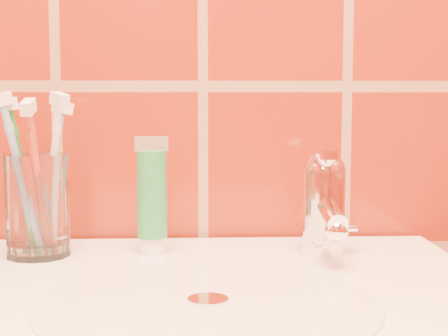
{
  "coord_description": "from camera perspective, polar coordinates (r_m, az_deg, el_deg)",
  "views": [
    {
      "loc": [
        -0.01,
        0.33,
        1.03
      ],
      "look_at": [
        0.02,
        1.08,
        0.95
      ],
      "focal_mm": 55.0,
      "sensor_mm": 36.0,
      "label": 1
    }
  ],
  "objects": [
    {
      "name": "glass_tumbler",
      "position": [
        0.8,
        -15.27,
        -3.01
      ],
      "size": [
        0.09,
        0.09,
        0.12
      ],
      "primitive_type": "cylinder",
      "rotation": [
        0.0,
        0.0,
        -0.27
      ],
      "color": "white",
      "rests_on": "pedestal_sink"
    },
    {
      "name": "toothpaste_tube",
      "position": [
        0.78,
        -6.0,
        -2.61
      ],
      "size": [
        0.04,
        0.03,
        0.13
      ],
      "rotation": [
        0.0,
        0.0,
        0.13
      ],
      "color": "white",
      "rests_on": "pedestal_sink"
    },
    {
      "name": "faucet",
      "position": [
        0.78,
        8.34,
        -2.61
      ],
      "size": [
        0.05,
        0.11,
        0.12
      ],
      "color": "white",
      "rests_on": "pedestal_sink"
    },
    {
      "name": "toothbrush_0",
      "position": [
        0.78,
        -14.07,
        -0.67
      ],
      "size": [
        0.09,
        0.09,
        0.2
      ],
      "primitive_type": null,
      "rotation": [
        0.2,
        0.0,
        0.8
      ],
      "color": "white",
      "rests_on": "glass_tumbler"
    },
    {
      "name": "toothbrush_1",
      "position": [
        0.81,
        -14.34,
        -0.82
      ],
      "size": [
        0.1,
        0.09,
        0.19
      ],
      "primitive_type": null,
      "rotation": [
        0.23,
        0.0,
        2.18
      ],
      "color": "#688EB9",
      "rests_on": "glass_tumbler"
    },
    {
      "name": "toothbrush_2",
      "position": [
        0.77,
        -15.2,
        -1.16
      ],
      "size": [
        0.04,
        0.13,
        0.2
      ],
      "primitive_type": null,
      "rotation": [
        0.31,
        0.0,
        -0.07
      ],
      "color": "#AA3924",
      "rests_on": "glass_tumbler"
    },
    {
      "name": "toothbrush_3",
      "position": [
        0.78,
        -16.32,
        -0.94
      ],
      "size": [
        0.07,
        0.06,
        0.19
      ],
      "primitive_type": null,
      "rotation": [
        0.17,
        0.0,
        -1.32
      ],
      "color": "#217D2F",
      "rests_on": "glass_tumbler"
    },
    {
      "name": "toothbrush_4",
      "position": [
        0.78,
        -16.45,
        -0.79
      ],
      "size": [
        0.1,
        0.09,
        0.2
      ],
      "primitive_type": null,
      "rotation": [
        0.22,
        0.0,
        -1.03
      ],
      "color": "#7DA7DF",
      "rests_on": "glass_tumbler"
    }
  ]
}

